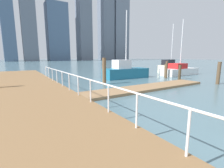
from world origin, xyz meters
name	(u,v)px	position (x,y,z in m)	size (l,w,h in m)	color
ground_plane	(75,78)	(0.00, 20.00, 0.00)	(300.00, 300.00, 0.00)	slate
floating_dock	(145,88)	(2.56, 11.14, 0.09)	(12.12, 2.00, 0.18)	#93704C
boardwalk_railing	(108,91)	(-3.15, 7.24, 1.23)	(0.06, 25.73, 1.08)	white
dock_piling_0	(104,71)	(0.91, 14.72, 1.21)	(0.35, 0.35, 2.41)	brown
dock_piling_1	(180,72)	(9.45, 12.94, 0.80)	(0.30, 0.30, 1.60)	#473826
dock_piling_2	(166,70)	(9.19, 14.52, 0.99)	(0.25, 0.25, 1.98)	brown
dock_piling_3	(219,73)	(9.75, 9.19, 1.02)	(0.30, 0.30, 2.05)	brown
dock_piling_4	(166,71)	(9.86, 15.17, 0.80)	(0.30, 0.30, 1.60)	brown
moored_boat_0	(179,70)	(13.34, 15.67, 0.63)	(6.07, 2.11, 7.36)	white
moored_boat_3	(125,71)	(5.09, 17.14, 0.79)	(5.48, 2.31, 7.59)	#1E6B8C
moored_boat_4	(170,67)	(16.53, 19.61, 0.81)	(6.55, 2.98, 7.78)	beige
skyline_tower_3	(26,3)	(4.34, 111.12, 33.29)	(7.83, 13.40, 66.58)	slate
skyline_tower_4	(57,33)	(21.26, 113.12, 18.29)	(13.02, 10.61, 36.58)	slate
skyline_tower_5	(84,16)	(40.02, 112.54, 30.74)	(9.18, 8.53, 61.48)	slate
skyline_tower_6	(106,22)	(60.59, 116.53, 29.79)	(10.29, 9.23, 59.58)	slate
skyline_tower_7	(120,10)	(73.80, 116.45, 40.98)	(13.31, 9.65, 81.97)	slate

